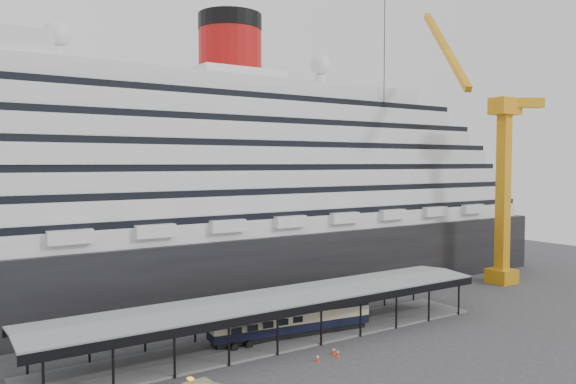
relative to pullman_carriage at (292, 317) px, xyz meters
name	(u,v)px	position (x,y,z in m)	size (l,w,h in m)	color
ground	(305,352)	(-1.67, -5.00, -2.40)	(200.00, 200.00, 0.00)	#343436
cruise_ship	(185,176)	(-1.62, 27.00, 15.95)	(130.00, 30.00, 43.90)	black
platform_canopy	(280,320)	(-1.67, 0.00, -0.04)	(56.00, 9.18, 5.30)	slate
crane_yellow	(497,165)	(45.39, 5.54, 17.56)	(23.83, 18.78, 47.60)	orange
pullman_carriage	(292,317)	(0.00, 0.00, 0.00)	(20.06, 5.03, 19.54)	black
traffic_cone_left	(318,358)	(-2.18, -8.03, -1.98)	(0.56, 0.56, 0.84)	red
traffic_cone_mid	(338,353)	(0.56, -7.92, -2.00)	(0.47, 0.47, 0.79)	#EE3F0D
traffic_cone_right	(334,350)	(0.57, -7.19, -1.99)	(0.55, 0.55, 0.83)	red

